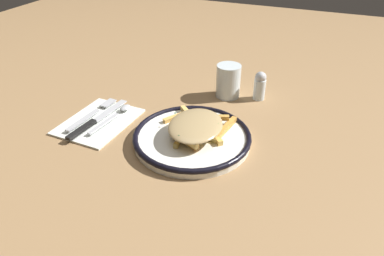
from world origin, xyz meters
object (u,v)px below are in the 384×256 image
Objects in this scene: napkin at (99,121)px; spoon at (117,114)px; plate at (192,137)px; fork at (92,114)px; salt_shaker at (260,85)px; water_glass at (228,81)px; fries_heap at (195,127)px; knife at (93,122)px.

napkin is 1.27× the size of spoon.
napkin is (-0.25, -0.01, -0.01)m from plate.
fork is at bearing 155.80° from napkin.
spoon is (0.03, 0.03, 0.01)m from napkin.
fork is 2.22× the size of salt_shaker.
water_glass is 1.14× the size of salt_shaker.
fries_heap is at bearing -107.46° from salt_shaker.
napkin is at bearing -177.90° from fries_heap.
knife is at bearing -173.70° from fries_heap.
fries_heap is (0.01, 0.00, 0.03)m from plate.
water_glass reaches higher than plate.
water_glass reaches higher than fork.
salt_shaker is (0.08, 0.02, -0.01)m from water_glass.
napkin is 0.03m from fork.
napkin is 0.02m from knife.
salt_shaker is (0.34, 0.27, 0.04)m from napkin.
knife is 0.38m from water_glass.
knife reaches higher than napkin.
napkin is 0.43m from salt_shaker.
spoon is at bearing 20.86° from fork.
napkin is 0.36m from water_glass.
napkin is at bearing -134.35° from water_glass.
knife is at bearing -95.15° from napkin.
fork is (-0.03, 0.01, 0.01)m from napkin.
plate is 1.51× the size of fork.
spoon reaches higher than knife.
fork is 0.04m from knife.
plate is at bearing -108.72° from salt_shaker.
napkin is 0.92× the size of knife.
napkin is 1.10× the size of fork.
knife is (-0.25, -0.03, -0.03)m from fries_heap.
spoon is 1.92× the size of salt_shaker.
knife is at bearing -139.14° from salt_shaker.
plate is 0.03m from fries_heap.
knife is at bearing -173.98° from plate.
fork is at bearing 178.97° from plate.
knife reaches higher than fork.
water_glass is (0.01, 0.25, 0.03)m from plate.
salt_shaker is at bearing 71.28° from plate.
salt_shaker is (0.09, 0.27, 0.03)m from plate.
napkin is at bearing -24.20° from fork.
water_glass reaches higher than salt_shaker.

